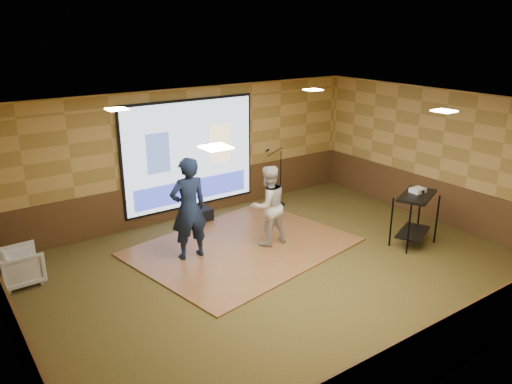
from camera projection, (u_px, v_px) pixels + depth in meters
ground at (281, 271)px, 9.21m from camera, size 9.00×9.00×0.00m
room_shell at (283, 162)px, 8.54m from camera, size 9.04×7.04×3.02m
wainscot_back at (191, 196)px, 11.76m from camera, size 9.00×0.04×0.95m
wainscot_front at (449, 344)px, 6.36m from camera, size 9.00×0.04×0.95m
wainscot_left at (16, 331)px, 6.63m from camera, size 0.04×7.00×0.95m
wainscot_right at (435, 200)px, 11.49m from camera, size 0.04×7.00×0.95m
projector_screen at (190, 155)px, 11.40m from camera, size 3.32×0.06×2.52m
downlight_nw at (117, 109)px, 8.45m from camera, size 0.32×0.32×0.02m
downlight_ne at (313, 90)px, 10.84m from camera, size 0.32×0.32×0.02m
downlight_sw at (216, 147)px, 5.90m from camera, size 0.32×0.32×0.02m
downlight_se at (444, 111)px, 8.28m from camera, size 0.32×0.32×0.02m
dance_floor at (243, 247)px, 10.20m from camera, size 4.67×3.87×0.03m
player_left at (189, 209)px, 9.42m from camera, size 0.75×0.52×2.00m
player_right at (268, 206)px, 10.05m from camera, size 0.82×0.65×1.66m
av_table at (416, 208)px, 10.08m from camera, size 1.05×0.55×1.10m
projector at (418, 190)px, 10.07m from camera, size 0.28×0.23×0.09m
mic_stand at (279, 186)px, 12.39m from camera, size 0.59×0.24×1.50m
banquet_chair at (21, 266)px, 8.71m from camera, size 0.73×0.71×0.64m
duffel_bag at (202, 215)px, 11.47m from camera, size 0.48×0.32×0.30m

